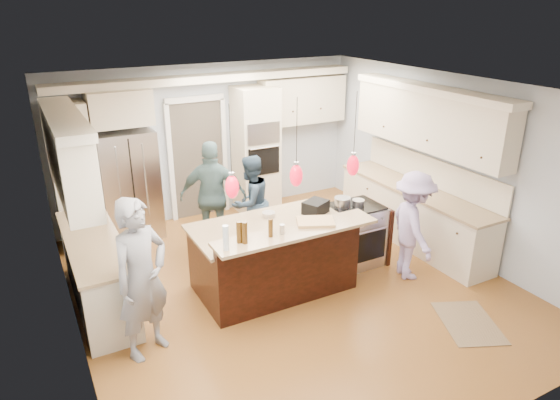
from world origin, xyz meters
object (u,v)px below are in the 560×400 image
(kitchen_island, at_px, (274,256))
(person_bar_end, at_px, (142,279))
(refrigerator, at_px, (129,185))
(person_far_left, at_px, (251,202))
(island_range, at_px, (355,234))

(kitchen_island, height_order, person_bar_end, person_bar_end)
(refrigerator, distance_m, person_far_left, 2.03)
(island_range, distance_m, person_far_left, 1.69)
(refrigerator, relative_size, person_bar_end, 0.98)
(person_bar_end, xyz_separation_m, person_far_left, (2.11, 1.80, -0.17))
(kitchen_island, bearing_deg, person_bar_end, -164.25)
(refrigerator, bearing_deg, person_bar_end, -100.01)
(person_far_left, bearing_deg, island_range, 111.98)
(island_range, bearing_deg, person_bar_end, -169.59)
(island_range, bearing_deg, kitchen_island, -176.89)
(refrigerator, xyz_separation_m, person_far_left, (1.57, -1.29, -0.15))
(refrigerator, distance_m, person_bar_end, 3.14)
(kitchen_island, xyz_separation_m, person_bar_end, (-1.85, -0.52, 0.43))
(person_bar_end, bearing_deg, refrigerator, 53.43)
(island_range, relative_size, person_bar_end, 0.50)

